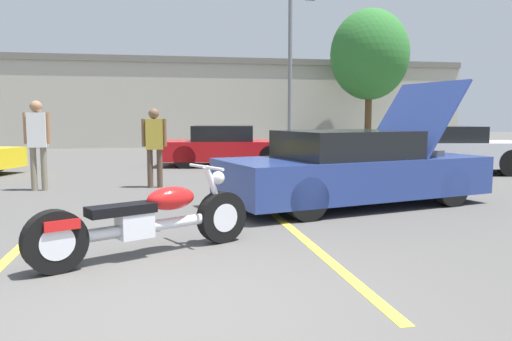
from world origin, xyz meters
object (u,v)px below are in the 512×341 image
at_px(light_pole, 292,65).
at_px(parked_car_right_row, 441,150).
at_px(tree_background, 370,55).
at_px(show_car_hood_open, 354,169).
at_px(spectator_by_show_car, 154,141).
at_px(spectator_near_motorcycle, 37,137).
at_px(motorcycle, 147,221).
at_px(parked_car_mid_row, 227,147).

height_order(light_pole, parked_car_right_row, light_pole).
relative_size(tree_background, show_car_hood_open, 1.35).
distance_m(light_pole, spectator_by_show_car, 12.64).
relative_size(show_car_hood_open, parked_car_right_row, 1.01).
distance_m(parked_car_right_row, spectator_near_motorcycle, 9.90).
xyz_separation_m(motorcycle, spectator_by_show_car, (0.05, 5.34, 0.61)).
height_order(parked_car_mid_row, spectator_near_motorcycle, spectator_near_motorcycle).
relative_size(light_pole, motorcycle, 2.90).
bearing_deg(parked_car_mid_row, spectator_near_motorcycle, -124.99).
distance_m(motorcycle, spectator_by_show_car, 5.38).
height_order(show_car_hood_open, parked_car_right_row, show_car_hood_open).
distance_m(light_pole, parked_car_mid_row, 8.09).
distance_m(tree_background, motorcycle, 20.15).
relative_size(show_car_hood_open, spectator_near_motorcycle, 2.65).
relative_size(light_pole, spectator_near_motorcycle, 3.73).
relative_size(parked_car_mid_row, spectator_by_show_car, 2.55).
relative_size(tree_background, spectator_by_show_car, 3.89).
distance_m(show_car_hood_open, spectator_near_motorcycle, 6.35).
distance_m(motorcycle, show_car_hood_open, 4.26).
bearing_deg(parked_car_right_row, light_pole, 107.25).
xyz_separation_m(show_car_hood_open, parked_car_right_row, (4.12, 4.12, -0.02)).
bearing_deg(parked_car_right_row, motorcycle, -130.58).
height_order(show_car_hood_open, spectator_by_show_car, show_car_hood_open).
relative_size(parked_car_mid_row, spectator_near_motorcycle, 2.35).
relative_size(tree_background, spectator_near_motorcycle, 3.57).
bearing_deg(show_car_hood_open, parked_car_mid_row, 85.42).
bearing_deg(show_car_hood_open, tree_background, 51.57).
bearing_deg(parked_car_mid_row, tree_background, 53.77).
height_order(parked_car_mid_row, spectator_by_show_car, spectator_by_show_car).
height_order(tree_background, show_car_hood_open, tree_background).
bearing_deg(tree_background, parked_car_right_row, -103.26).
distance_m(show_car_hood_open, parked_car_right_row, 5.82).
xyz_separation_m(light_pole, parked_car_right_row, (1.57, -9.50, -3.18)).
bearing_deg(show_car_hood_open, spectator_by_show_car, 126.14).
bearing_deg(spectator_near_motorcycle, spectator_by_show_car, -0.11).
bearing_deg(show_car_hood_open, light_pole, 65.33).
distance_m(tree_background, spectator_by_show_car, 15.71).
bearing_deg(spectator_by_show_car, show_car_hood_open, -39.79).
bearing_deg(motorcycle, spectator_near_motorcycle, 86.01).
relative_size(motorcycle, parked_car_right_row, 0.49).
relative_size(light_pole, show_car_hood_open, 1.40).
xyz_separation_m(parked_car_mid_row, spectator_near_motorcycle, (-4.48, -4.40, 0.51)).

